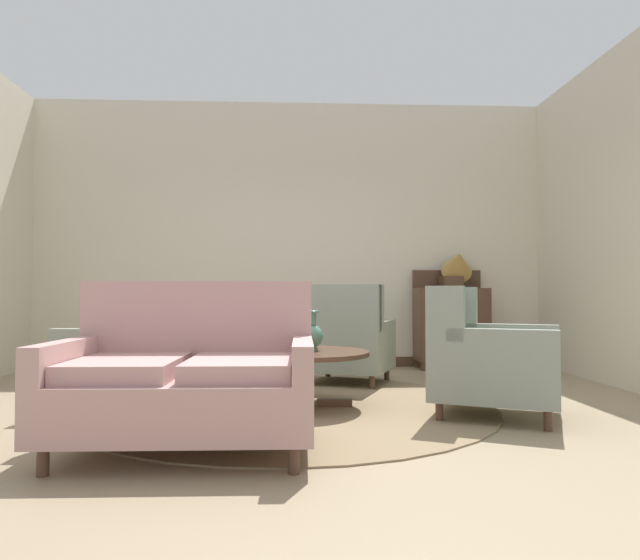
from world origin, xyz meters
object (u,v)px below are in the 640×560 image
at_px(coffee_table, 306,360).
at_px(armchair_back_corner, 486,360).
at_px(armchair_foreground_right, 346,342).
at_px(sideboard, 451,323).
at_px(porcelain_vase, 312,334).
at_px(armchair_near_window, 139,356).
at_px(gramophone, 457,266).
at_px(settee, 188,380).

height_order(coffee_table, armchair_back_corner, armchair_back_corner).
bearing_deg(armchair_foreground_right, sideboard, -118.52).
xyz_separation_m(porcelain_vase, armchair_near_window, (-1.36, 0.04, -0.17)).
bearing_deg(armchair_near_window, coffee_table, 94.41).
height_order(porcelain_vase, armchair_near_window, armchair_near_window).
relative_size(coffee_table, armchair_near_window, 1.00).
xyz_separation_m(armchair_near_window, gramophone, (3.17, 2.15, 0.83)).
distance_m(armchair_foreground_right, sideboard, 1.80).
bearing_deg(settee, porcelain_vase, 58.75).
xyz_separation_m(armchair_foreground_right, gramophone, (1.44, 1.05, 0.82)).
distance_m(coffee_table, armchair_back_corner, 1.36).
relative_size(porcelain_vase, armchair_foreground_right, 0.30).
relative_size(porcelain_vase, armchair_back_corner, 0.28).
bearing_deg(armchair_near_window, armchair_foreground_right, 129.15).
bearing_deg(armchair_back_corner, armchair_foreground_right, 55.57).
relative_size(armchair_back_corner, gramophone, 2.03).
height_order(armchair_near_window, gramophone, gramophone).
bearing_deg(armchair_back_corner, armchair_near_window, 106.06).
bearing_deg(armchair_foreground_right, gramophone, -121.86).
distance_m(armchair_near_window, armchair_foreground_right, 2.05).
distance_m(coffee_table, settee, 1.38).
relative_size(coffee_table, armchair_foreground_right, 0.95).
distance_m(porcelain_vase, armchair_near_window, 1.37).
bearing_deg(armchair_back_corner, porcelain_vase, 98.66).
bearing_deg(settee, armchair_near_window, 116.88).
bearing_deg(armchair_near_window, gramophone, 130.99).
bearing_deg(settee, armchair_foreground_right, 65.05).
distance_m(settee, armchair_near_window, 1.38).
bearing_deg(armchair_near_window, settee, 32.97).
bearing_deg(gramophone, porcelain_vase, -129.63).
relative_size(settee, armchair_foreground_right, 1.38).
bearing_deg(armchair_foreground_right, settee, 86.15).
height_order(armchair_foreground_right, armchair_back_corner, armchair_foreground_right).
xyz_separation_m(coffee_table, armchair_back_corner, (1.31, -0.36, 0.04)).
height_order(armchair_near_window, sideboard, sideboard).
xyz_separation_m(coffee_table, settee, (-0.71, -1.19, 0.02)).
relative_size(armchair_near_window, armchair_foreground_right, 0.95).
height_order(armchair_foreground_right, sideboard, sideboard).
height_order(settee, sideboard, sideboard).
relative_size(porcelain_vase, gramophone, 0.58).
height_order(coffee_table, porcelain_vase, porcelain_vase).
xyz_separation_m(coffee_table, porcelain_vase, (0.04, 0.01, 0.20)).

